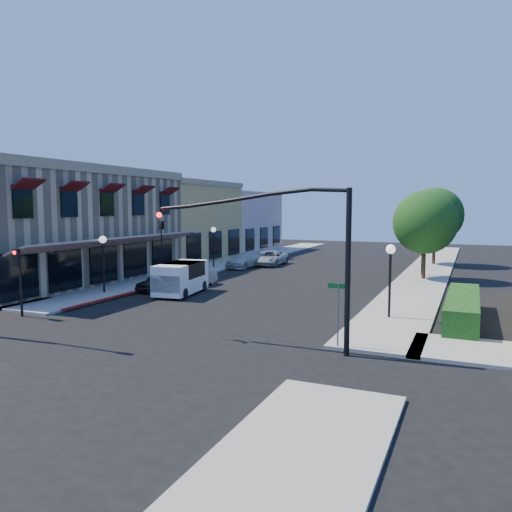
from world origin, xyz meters
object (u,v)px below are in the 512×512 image
at_px(secondary_signal, 18,270).
at_px(lamppost_left_far, 213,237).
at_px(street_tree_b, 435,215).
at_px(lamppost_right_near, 390,262).
at_px(white_van, 181,276).
at_px(parked_car_b, 198,278).
at_px(parked_car_a, 159,281).
at_px(lamppost_right_far, 423,241).
at_px(lamppost_left_near, 103,250).
at_px(parked_car_c, 245,260).
at_px(parked_car_d, 271,258).
at_px(street_tree_a, 425,222).
at_px(street_name_sign, 338,305).
at_px(signal_mast_arm, 291,241).

xyz_separation_m(secondary_signal, lamppost_left_far, (-0.50, 20.59, 0.42)).
bearing_deg(street_tree_b, lamppost_right_near, -90.72).
relative_size(white_van, parked_car_b, 1.41).
bearing_deg(secondary_signal, parked_car_a, 78.79).
height_order(street_tree_b, lamppost_right_far, street_tree_b).
xyz_separation_m(lamppost_right_far, white_van, (-12.69, -14.17, -1.62)).
bearing_deg(white_van, secondary_signal, -114.34).
relative_size(lamppost_left_near, lamppost_right_near, 1.00).
distance_m(lamppost_left_far, white_van, 13.01).
distance_m(parked_car_b, parked_car_c, 10.60).
height_order(lamppost_left_far, parked_car_b, lamppost_left_far).
bearing_deg(parked_car_d, parked_car_b, -92.51).
height_order(lamppost_right_near, parked_car_a, lamppost_right_near).
distance_m(street_tree_b, lamppost_right_far, 8.21).
xyz_separation_m(white_van, parked_car_c, (-2.01, 13.67, -0.46)).
bearing_deg(street_tree_b, street_tree_a, -90.00).
bearing_deg(secondary_signal, lamppost_right_near, 21.78).
distance_m(lamppost_left_far, lamppost_right_far, 17.12).
xyz_separation_m(street_name_sign, lamppost_left_far, (-16.00, 19.80, 1.04)).
bearing_deg(white_van, lamppost_right_near, -8.22).
bearing_deg(secondary_signal, street_tree_b, 61.23).
xyz_separation_m(secondary_signal, lamppost_right_near, (16.50, 6.59, 0.42)).
relative_size(secondary_signal, lamppost_right_near, 0.93).
height_order(lamppost_left_near, parked_car_d, lamppost_left_near).
bearing_deg(lamppost_left_far, street_name_sign, -51.06).
relative_size(lamppost_left_near, lamppost_right_far, 1.00).
height_order(white_van, parked_car_a, white_van).
distance_m(secondary_signal, lamppost_left_near, 6.63).
bearing_deg(lamppost_right_far, lamppost_right_near, -90.00).
bearing_deg(parked_car_c, lamppost_left_near, -92.84).
relative_size(street_tree_b, parked_car_a, 2.02).
xyz_separation_m(lamppost_left_near, parked_car_b, (3.70, 5.00, -2.20)).
relative_size(signal_mast_arm, secondary_signal, 2.41).
xyz_separation_m(street_name_sign, lamppost_right_near, (1.00, 5.80, 1.04)).
relative_size(street_name_sign, lamppost_left_near, 0.70).
distance_m(secondary_signal, white_van, 9.33).
bearing_deg(parked_car_a, street_tree_b, 60.43).
xyz_separation_m(secondary_signal, parked_car_b, (3.20, 11.59, -1.79)).
distance_m(signal_mast_arm, secondary_signal, 13.97).
height_order(lamppost_right_near, parked_car_d, lamppost_right_near).
distance_m(lamppost_left_near, lamppost_right_near, 17.00).
height_order(street_tree_a, signal_mast_arm, street_tree_a).
height_order(secondary_signal, parked_car_d, secondary_signal).
bearing_deg(street_tree_a, white_van, -136.87).
xyz_separation_m(lamppost_right_near, parked_car_c, (-14.70, 15.50, -2.08)).
bearing_deg(parked_car_b, secondary_signal, -103.00).
relative_size(parked_car_b, parked_car_c, 0.72).
bearing_deg(parked_car_d, parked_car_a, -97.66).
bearing_deg(parked_car_a, lamppost_left_far, 106.63).
bearing_deg(lamppost_left_near, street_tree_a, 38.98).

